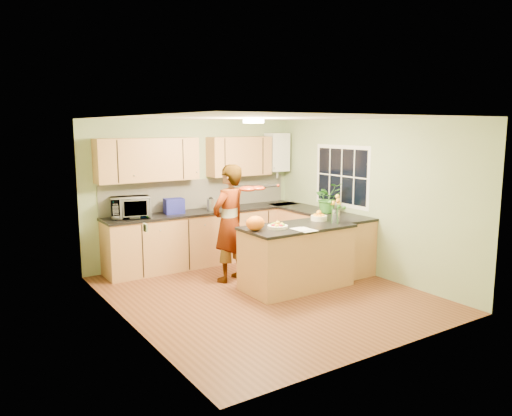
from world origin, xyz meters
TOP-DOWN VIEW (x-y plane):
  - floor at (0.00, 0.00)m, footprint 4.50×4.50m
  - ceiling at (0.00, 0.00)m, footprint 4.00×4.50m
  - wall_back at (0.00, 2.25)m, footprint 4.00×0.02m
  - wall_front at (0.00, -2.25)m, footprint 4.00×0.02m
  - wall_left at (-2.00, 0.00)m, footprint 0.02×4.50m
  - wall_right at (2.00, 0.00)m, footprint 0.02×4.50m
  - back_counter at (0.10, 1.95)m, footprint 3.64×0.62m
  - right_counter at (1.70, 0.85)m, footprint 0.62×2.24m
  - splashback at (0.10, 2.23)m, footprint 3.60×0.02m
  - upper_cabinets at (-0.18, 2.08)m, footprint 3.20×0.34m
  - boiler at (1.70, 2.09)m, footprint 0.40×0.30m
  - window_right at (1.99, 0.60)m, footprint 0.01×1.30m
  - light_switch at (-1.99, -0.60)m, footprint 0.02×0.09m
  - ceiling_lamp at (0.00, 0.30)m, footprint 0.30×0.30m
  - peninsula_island at (0.57, 0.00)m, footprint 1.64×0.84m
  - fruit_dish at (0.22, 0.00)m, footprint 0.29×0.29m
  - orange_bowl at (1.12, 0.15)m, footprint 0.25×0.25m
  - flower_vase at (1.17, -0.18)m, footprint 0.26×0.26m
  - orange_bag at (-0.13, 0.05)m, footprint 0.28×0.23m
  - papers at (0.47, -0.30)m, footprint 0.24×0.33m
  - violinist at (-0.09, 0.85)m, footprint 0.77×0.63m
  - violin at (0.11, 0.63)m, footprint 0.67×0.58m
  - microwave at (-1.26, 1.98)m, footprint 0.69×0.55m
  - blue_box at (-0.51, 1.97)m, footprint 0.34×0.27m
  - kettle at (0.17, 1.92)m, footprint 0.15×0.15m
  - jar_cream at (0.49, 1.95)m, footprint 0.14×0.14m
  - jar_white at (0.70, 1.95)m, footprint 0.16×0.16m
  - potted_plant at (1.70, 0.62)m, footprint 0.52×0.46m

SIDE VIEW (x-z plane):
  - floor at x=0.00m, z-range 0.00..0.00m
  - back_counter at x=0.10m, z-range 0.00..0.94m
  - right_counter at x=1.70m, z-range 0.00..0.94m
  - peninsula_island at x=0.57m, z-range 0.00..0.94m
  - violinist at x=-0.09m, z-range 0.00..1.82m
  - papers at x=0.47m, z-range 0.94..0.95m
  - fruit_dish at x=0.22m, z-range 0.93..1.03m
  - orange_bowl at x=1.12m, z-range 0.93..1.08m
  - jar_cream at x=0.49m, z-range 0.94..1.10m
  - jar_white at x=0.70m, z-range 0.94..1.13m
  - orange_bag at x=-0.13m, z-range 0.94..1.15m
  - kettle at x=0.17m, z-range 0.92..1.19m
  - blue_box at x=-0.51m, z-range 0.94..1.19m
  - microwave at x=-1.26m, z-range 0.94..1.28m
  - potted_plant at x=1.70m, z-range 0.94..1.45m
  - splashback at x=0.10m, z-range 0.94..1.46m
  - wall_back at x=0.00m, z-range 0.00..2.50m
  - wall_front at x=0.00m, z-range 0.00..2.50m
  - wall_left at x=-2.00m, z-range 0.00..2.50m
  - wall_right at x=2.00m, z-range 0.00..2.50m
  - flower_vase at x=1.17m, z-range 1.02..1.49m
  - light_switch at x=-1.99m, z-range 1.26..1.34m
  - violin at x=0.11m, z-range 1.37..1.54m
  - window_right at x=1.99m, z-range 1.02..2.08m
  - upper_cabinets at x=-0.18m, z-range 1.50..2.20m
  - boiler at x=1.70m, z-range 1.47..2.33m
  - ceiling_lamp at x=0.00m, z-range 2.43..2.50m
  - ceiling at x=0.00m, z-range 2.49..2.51m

